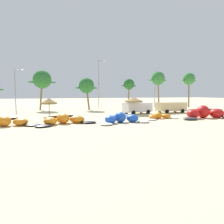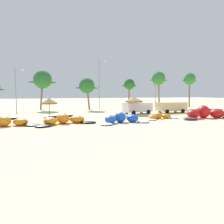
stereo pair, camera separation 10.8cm
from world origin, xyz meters
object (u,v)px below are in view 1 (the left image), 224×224
object	(u,v)px
palm_right_of_gap	(189,79)
lamppost_west_center	(16,87)
lamppost_east_center	(99,82)
kite_left_of_center	(122,119)
kite_left	(64,120)
lamppost_east	(156,87)
beach_umbrella_middle	(134,100)
parked_car_second	(137,107)
kite_far_left	(4,123)
kite_right_of_center	(205,113)
kite_center	(159,116)
parked_van	(171,107)
palm_left	(42,80)
palm_left_of_gap	(87,86)
beach_umbrella_near_van	(49,101)
palm_center_left	(129,85)
palm_center_right	(158,79)

from	to	relation	value
palm_right_of_gap	lamppost_west_center	world-z (taller)	palm_right_of_gap
lamppost_east_center	kite_left_of_center	bearing A→B (deg)	-100.80
kite_left	lamppost_east	xyz separation A→B (m)	(24.68, 20.58, 4.51)
beach_umbrella_middle	lamppost_west_center	world-z (taller)	lamppost_west_center
kite_left_of_center	palm_right_of_gap	distance (m)	34.05
parked_car_second	palm_right_of_gap	bearing A→B (deg)	29.13
kite_left_of_center	kite_left	bearing A→B (deg)	166.71
kite_far_left	kite_left	world-z (taller)	kite_left
kite_left_of_center	kite_right_of_center	xyz separation A→B (m)	(12.43, 0.18, 0.19)
kite_center	parked_van	world-z (taller)	parked_van
palm_left	lamppost_east	distance (m)	26.06
palm_left	palm_right_of_gap	world-z (taller)	palm_right_of_gap
kite_left	lamppost_east	size ratio (longest dim) A/B	0.80
kite_left	kite_right_of_center	size ratio (longest dim) A/B	0.86
parked_van	kite_right_of_center	bearing A→B (deg)	-94.75
kite_left_of_center	palm_left_of_gap	bearing A→B (deg)	87.50
palm_left	beach_umbrella_near_van	bearing A→B (deg)	-88.58
lamppost_west_center	lamppost_east	distance (m)	31.02
beach_umbrella_near_van	lamppost_east	size ratio (longest dim) A/B	0.31
lamppost_west_center	lamppost_east_center	distance (m)	17.07
lamppost_east_center	lamppost_east	size ratio (longest dim) A/B	1.22
beach_umbrella_middle	palm_left	distance (m)	21.04
parked_van	palm_center_left	xyz separation A→B (m)	(-2.41, 12.14, 4.24)
palm_left_of_gap	palm_right_of_gap	distance (m)	25.82
parked_van	palm_center_right	bearing A→B (deg)	68.10
parked_van	parked_car_second	distance (m)	6.54
kite_right_of_center	lamppost_west_center	xyz separation A→B (m)	(-25.04, 23.90, 4.00)
palm_left_of_gap	palm_center_left	bearing A→B (deg)	2.48
kite_center	beach_umbrella_middle	world-z (taller)	beach_umbrella_middle
kite_left	palm_left_of_gap	distance (m)	20.87
palm_center_left	lamppost_east_center	size ratio (longest dim) A/B	0.62
kite_left	lamppost_east_center	world-z (taller)	lamppost_east_center
palm_right_of_gap	lamppost_west_center	size ratio (longest dim) A/B	1.03
parked_car_second	lamppost_east_center	size ratio (longest dim) A/B	0.49
palm_left	palm_center_left	world-z (taller)	palm_left
parked_van	palm_right_of_gap	world-z (taller)	palm_right_of_gap
kite_center	palm_center_left	world-z (taller)	palm_center_left
kite_far_left	kite_right_of_center	distance (m)	24.76
palm_center_right	lamppost_east_center	world-z (taller)	lamppost_east_center
kite_left_of_center	lamppost_west_center	bearing A→B (deg)	117.64
beach_umbrella_near_van	palm_center_right	world-z (taller)	palm_center_right
beach_umbrella_near_van	palm_right_of_gap	size ratio (longest dim) A/B	0.32
lamppost_west_center	kite_right_of_center	bearing A→B (deg)	-43.66
kite_left_of_center	beach_umbrella_middle	size ratio (longest dim) A/B	2.22
beach_umbrella_near_van	beach_umbrella_middle	world-z (taller)	beach_umbrella_middle
kite_left_of_center	kite_right_of_center	bearing A→B (deg)	0.85
kite_left	palm_center_right	world-z (taller)	palm_center_right
beach_umbrella_near_van	palm_right_of_gap	xyz separation A→B (m)	(33.94, 9.71, 4.63)
kite_right_of_center	palm_left	bearing A→B (deg)	130.12
kite_left_of_center	parked_car_second	bearing A→B (deg)	53.86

